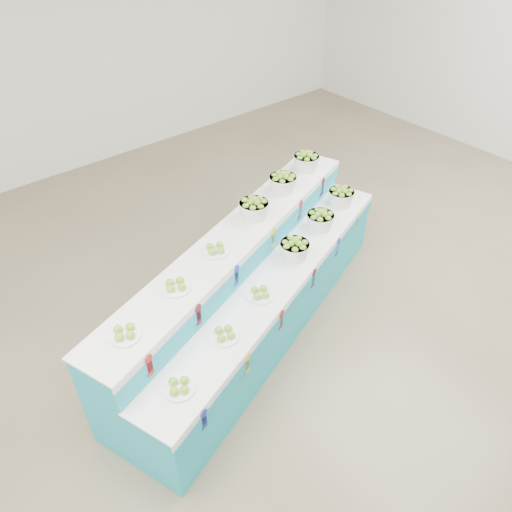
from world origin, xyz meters
name	(u,v)px	position (x,y,z in m)	size (l,w,h in m)	color
ground	(330,357)	(0.00, 0.00, 0.00)	(10.00, 10.00, 0.00)	brown
back_wall	(63,23)	(0.00, 5.00, 2.00)	(10.00, 10.00, 0.00)	silver
display_stand	(256,286)	(-0.26, 0.78, 0.51)	(3.57, 0.92, 1.02)	#1FACBF
plate_lower_left	(179,386)	(-1.52, 0.11, 0.76)	(0.23, 0.23, 0.09)	white
plate_lower_mid	(225,334)	(-0.98, 0.30, 0.76)	(0.23, 0.23, 0.09)	white
plate_lower_right	(260,293)	(-0.47, 0.47, 0.76)	(0.23, 0.23, 0.09)	white
basket_lower_left	(294,249)	(0.12, 0.67, 0.82)	(0.28, 0.28, 0.20)	silver
basket_lower_mid	(320,220)	(0.64, 0.85, 0.82)	(0.28, 0.28, 0.20)	silver
basket_lower_right	(341,196)	(1.14, 1.02, 0.82)	(0.28, 0.28, 0.20)	silver
plate_upper_left	(124,332)	(-1.67, 0.53, 1.06)	(0.23, 0.23, 0.09)	white
plate_upper_mid	(176,285)	(-1.13, 0.71, 1.06)	(0.23, 0.23, 0.09)	white
plate_upper_right	(216,248)	(-0.62, 0.89, 1.06)	(0.23, 0.23, 0.09)	white
basket_upper_left	(254,208)	(-0.03, 1.09, 1.12)	(0.28, 0.28, 0.20)	silver
basket_upper_mid	(283,182)	(0.50, 1.27, 1.12)	(0.28, 0.28, 0.20)	silver
basket_upper_right	(306,161)	(0.99, 1.44, 1.12)	(0.28, 0.28, 0.20)	silver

